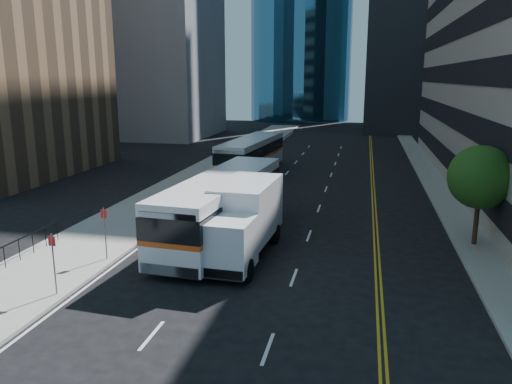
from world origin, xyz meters
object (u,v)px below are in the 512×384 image
street_tree (481,177)px  box_truck (241,220)px  bus_front (223,204)px  bus_rear (252,154)px

street_tree → box_truck: street_tree is taller
bus_front → bus_rear: 18.67m
street_tree → bus_front: (-13.00, -1.31, -1.78)m
bus_front → box_truck: (1.64, -2.62, -0.01)m
bus_rear → box_truck: (4.24, -21.11, 0.13)m
bus_front → box_truck: bearing=-53.6°
bus_rear → box_truck: 21.53m
bus_front → box_truck: box_truck is taller
street_tree → bus_front: street_tree is taller
bus_front → bus_rear: (-2.60, 18.49, -0.13)m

